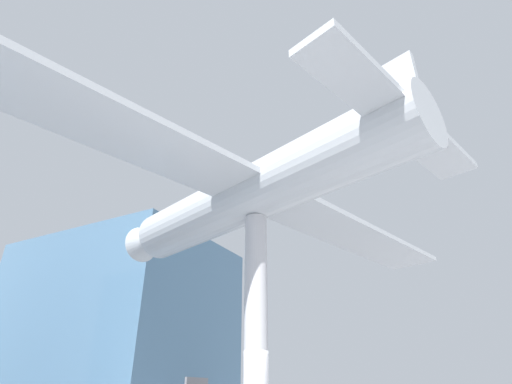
# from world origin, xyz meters

# --- Properties ---
(glass_pavilion_right) EXTENTS (8.95, 11.67, 10.29)m
(glass_pavilion_right) POSITION_xyz_m (8.43, 13.54, 4.86)
(glass_pavilion_right) COLOR slate
(glass_pavilion_right) RESTS_ON ground_plane
(support_pylon_central) EXTENTS (0.62, 0.62, 6.11)m
(support_pylon_central) POSITION_xyz_m (0.00, 0.00, 3.05)
(support_pylon_central) COLOR #B7B7BC
(support_pylon_central) RESTS_ON ground_plane
(suspended_airplane) EXTENTS (20.34, 12.62, 2.68)m
(suspended_airplane) POSITION_xyz_m (0.06, 0.20, 6.96)
(suspended_airplane) COLOR #B2B7BC
(suspended_airplane) RESTS_ON support_pylon_central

